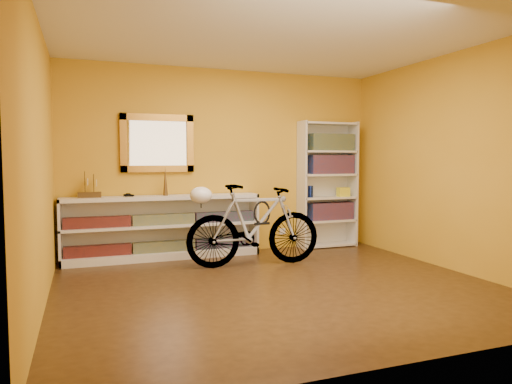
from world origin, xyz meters
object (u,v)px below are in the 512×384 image
object	(u,v)px
bookcase	(328,185)
helmet	(201,195)
console_unit	(164,227)
bicycle	(254,225)

from	to	relation	value
bookcase	helmet	size ratio (longest dim) A/B	7.06
bookcase	console_unit	bearing A→B (deg)	-179.42
console_unit	helmet	world-z (taller)	helmet
bicycle	helmet	world-z (taller)	bicycle
console_unit	bicycle	distance (m)	1.29
bookcase	bicycle	size ratio (longest dim) A/B	1.09
bicycle	helmet	size ratio (longest dim) A/B	6.48
bookcase	bicycle	bearing A→B (deg)	-150.81
console_unit	helmet	xyz separation A→B (m)	(0.33, -0.77, 0.48)
bookcase	helmet	world-z (taller)	bookcase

